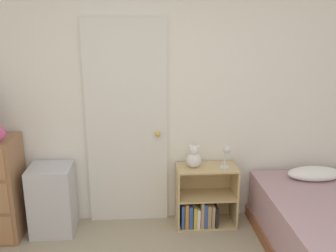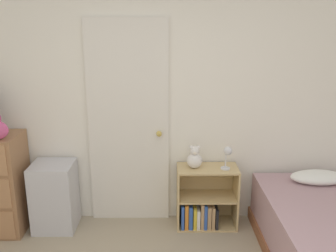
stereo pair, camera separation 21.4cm
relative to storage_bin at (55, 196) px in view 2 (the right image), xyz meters
name	(u,v)px [view 2 (the right image)]	position (x,y,z in m)	size (l,w,h in m)	color
wall_back	(151,100)	(0.97, 0.24, 0.93)	(10.00, 0.06, 2.55)	white
door_closed	(129,124)	(0.74, 0.19, 0.69)	(0.81, 0.09, 2.07)	silver
storage_bin	(55,196)	(0.00, 0.00, 0.00)	(0.41, 0.38, 0.69)	silver
bookshelf	(203,204)	(1.49, 0.03, -0.11)	(0.61, 0.32, 0.63)	tan
teddy_bear	(194,158)	(1.40, 0.03, 0.39)	(0.15, 0.15, 0.23)	silver
desk_lamp	(227,154)	(1.71, -0.01, 0.45)	(0.10, 0.10, 0.23)	silver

